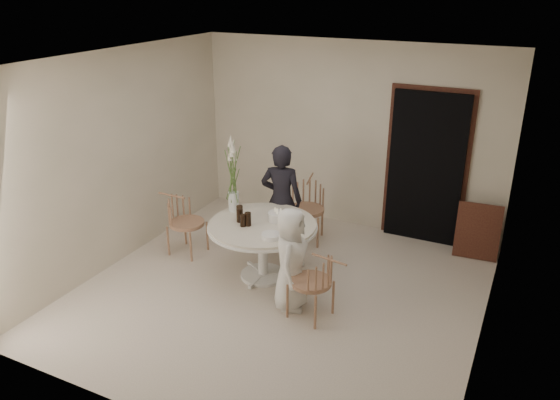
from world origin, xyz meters
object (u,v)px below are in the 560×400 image
at_px(girl, 281,200).
at_px(boy, 291,259).
at_px(chair_right, 320,278).
at_px(birthday_cake, 277,217).
at_px(flower_vase, 233,176).
at_px(chair_far, 308,200).
at_px(chair_left, 180,215).
at_px(table, 263,232).

distance_m(girl, boy, 1.35).
bearing_deg(chair_right, birthday_cake, -118.97).
height_order(chair_right, boy, boy).
xyz_separation_m(girl, birthday_cake, (0.22, -0.57, 0.03)).
relative_size(birthday_cake, flower_vase, 0.23).
xyz_separation_m(chair_far, girl, (-0.14, -0.57, 0.19)).
bearing_deg(chair_far, girl, -116.75).
distance_m(chair_far, girl, 0.62).
xyz_separation_m(chair_far, boy, (0.54, -1.73, 0.04)).
bearing_deg(chair_right, chair_left, -96.03).
bearing_deg(chair_right, table, -109.00).
height_order(chair_right, flower_vase, flower_vase).
relative_size(table, chair_left, 1.64).
xyz_separation_m(chair_left, girl, (1.23, 0.59, 0.23)).
distance_m(table, birthday_cake, 0.26).
xyz_separation_m(table, chair_left, (-1.32, 0.13, -0.09)).
bearing_deg(boy, table, 39.92).
distance_m(chair_left, boy, 1.99).
relative_size(girl, flower_vase, 1.52).
distance_m(table, girl, 0.73).
relative_size(table, girl, 0.88).
relative_size(boy, birthday_cake, 5.35).
xyz_separation_m(chair_right, birthday_cake, (-0.85, 0.69, 0.27)).
distance_m(girl, flower_vase, 0.81).
relative_size(chair_left, boy, 0.68).
relative_size(chair_far, birthday_cake, 3.87).
bearing_deg(boy, girl, 17.51).
xyz_separation_m(chair_far, chair_right, (0.93, -1.83, -0.05)).
xyz_separation_m(birthday_cake, flower_vase, (-0.63, 0.04, 0.41)).
bearing_deg(chair_right, girl, -129.52).
bearing_deg(chair_left, boy, -104.61).
height_order(table, girl, girl).
bearing_deg(chair_left, table, -93.38).
bearing_deg(chair_far, table, -105.11).
height_order(girl, boy, girl).
bearing_deg(table, boy, -37.18).
distance_m(boy, flower_vase, 1.39).
relative_size(chair_far, flower_vase, 0.87).
relative_size(chair_right, flower_vase, 0.80).
xyz_separation_m(chair_left, flower_vase, (0.82, 0.06, 0.67)).
height_order(table, flower_vase, flower_vase).
xyz_separation_m(chair_left, birthday_cake, (1.44, 0.02, 0.26)).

